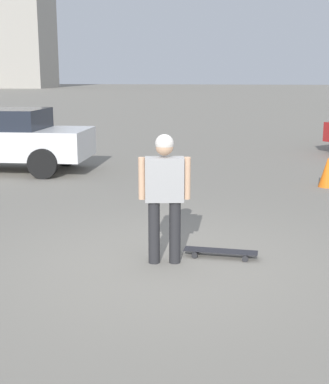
{
  "coord_description": "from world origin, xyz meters",
  "views": [
    {
      "loc": [
        -0.83,
        6.3,
        2.32
      ],
      "look_at": [
        0.0,
        0.0,
        0.91
      ],
      "focal_mm": 50.0,
      "sensor_mm": 36.0,
      "label": 1
    }
  ],
  "objects": [
    {
      "name": "ground_plane",
      "position": [
        0.0,
        0.0,
        0.0
      ],
      "size": [
        220.0,
        220.0,
        0.0
      ],
      "primitive_type": "plane",
      "color": "gray"
    },
    {
      "name": "skateboard",
      "position": [
        -0.69,
        -0.29,
        0.07
      ],
      "size": [
        0.96,
        0.31,
        0.09
      ],
      "rotation": [
        0.0,
        0.0,
        -0.08
      ],
      "color": "#232328",
      "rests_on": "ground_plane"
    },
    {
      "name": "person",
      "position": [
        0.0,
        0.0,
        0.95
      ],
      "size": [
        0.63,
        0.27,
        1.61
      ],
      "rotation": [
        0.0,
        0.0,
        -2.99
      ],
      "color": "#262628",
      "rests_on": "ground_plane"
    },
    {
      "name": "traffic_cone",
      "position": [
        -2.76,
        -4.98,
        0.31
      ],
      "size": [
        0.34,
        0.34,
        0.63
      ],
      "color": "orange",
      "rests_on": "ground_plane"
    },
    {
      "name": "car_parked_near",
      "position": [
        4.72,
        -5.91,
        0.78
      ],
      "size": [
        4.25,
        1.97,
        1.5
      ],
      "rotation": [
        0.0,
        0.0,
        0.01
      ],
      "color": "silver",
      "rests_on": "ground_plane"
    }
  ]
}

